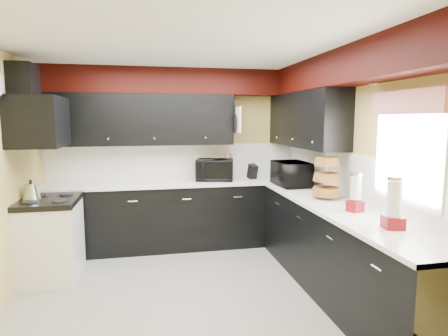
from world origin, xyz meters
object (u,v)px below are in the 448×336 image
at_px(utensil_crock, 229,175).
at_px(toaster_oven, 215,170).
at_px(knife_block, 252,172).
at_px(kettle, 31,191).
at_px(microwave, 292,174).

bearing_deg(utensil_crock, toaster_oven, -175.40).
xyz_separation_m(knife_block, kettle, (-2.78, -0.76, -0.04)).
relative_size(microwave, utensil_crock, 3.91).
distance_m(microwave, kettle, 3.13).
xyz_separation_m(microwave, kettle, (-3.13, -0.12, -0.09)).
bearing_deg(toaster_oven, microwave, -20.35).
xyz_separation_m(toaster_oven, knife_block, (0.56, 0.00, -0.05)).
xyz_separation_m(microwave, knife_block, (-0.35, 0.64, -0.05)).
height_order(utensil_crock, kettle, kettle).
bearing_deg(knife_block, toaster_oven, 164.47).
distance_m(microwave, knife_block, 0.73).
bearing_deg(toaster_oven, utensil_crock, 19.28).
distance_m(toaster_oven, kettle, 2.35).
distance_m(toaster_oven, utensil_crock, 0.22).
bearing_deg(knife_block, utensil_crock, 162.01).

